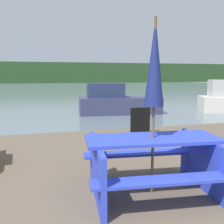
# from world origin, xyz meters

# --- Properties ---
(water) EXTENTS (60.00, 50.00, 0.00)m
(water) POSITION_xyz_m (0.00, 32.29, -0.00)
(water) COLOR slate
(water) RESTS_ON ground_plane
(far_treeline) EXTENTS (80.00, 1.60, 4.00)m
(far_treeline) POSITION_xyz_m (0.00, 52.29, 2.00)
(far_treeline) COLOR #284723
(far_treeline) RESTS_ON water
(picnic_table_blue) EXTENTS (1.96, 1.56, 0.80)m
(picnic_table_blue) POSITION_xyz_m (-0.01, 3.03, 0.47)
(picnic_table_blue) COLOR blue
(picnic_table_blue) RESTS_ON ground_plane
(umbrella_navy) EXTENTS (0.26, 0.26, 2.39)m
(umbrella_navy) POSITION_xyz_m (-0.01, 3.03, 1.79)
(umbrella_navy) COLOR brown
(umbrella_navy) RESTS_ON ground_plane
(boat) EXTENTS (3.52, 1.57, 1.29)m
(boat) POSITION_xyz_m (1.65, 10.38, 0.48)
(boat) COLOR #333856
(boat) RESTS_ON water
(signboard) EXTENTS (0.55, 0.08, 0.75)m
(signboard) POSITION_xyz_m (1.16, 6.45, 0.38)
(signboard) COLOR black
(signboard) RESTS_ON ground_plane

